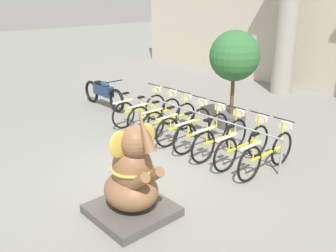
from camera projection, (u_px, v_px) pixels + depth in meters
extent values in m
plane|color=slate|center=(143.00, 173.00, 7.52)|extent=(60.00, 60.00, 0.00)
cylinder|color=gray|center=(288.00, 20.00, 12.61)|extent=(0.73, 0.73, 5.00)
cylinder|color=gray|center=(139.00, 107.00, 10.45)|extent=(0.05, 0.05, 0.75)
cylinder|color=gray|center=(281.00, 158.00, 7.30)|extent=(0.05, 0.05, 0.75)
cylinder|color=gray|center=(198.00, 113.00, 8.75)|extent=(4.60, 0.04, 0.04)
torus|color=black|center=(155.00, 107.00, 10.51)|extent=(0.05, 0.73, 0.73)
torus|color=black|center=(123.00, 115.00, 9.83)|extent=(0.05, 0.73, 0.73)
cube|color=yellow|center=(140.00, 109.00, 10.15)|extent=(0.04, 0.99, 0.04)
cube|color=silver|center=(123.00, 101.00, 9.70)|extent=(0.06, 0.61, 0.03)
cylinder|color=yellow|center=(126.00, 104.00, 9.80)|extent=(0.03, 0.03, 0.56)
cube|color=black|center=(126.00, 93.00, 9.69)|extent=(0.08, 0.18, 0.04)
cylinder|color=yellow|center=(154.00, 96.00, 10.38)|extent=(0.03, 0.03, 0.65)
cylinder|color=black|center=(154.00, 85.00, 10.27)|extent=(0.48, 0.03, 0.03)
cube|color=silver|center=(157.00, 89.00, 10.38)|extent=(0.20, 0.16, 0.14)
torus|color=black|center=(170.00, 111.00, 10.15)|extent=(0.05, 0.73, 0.73)
torus|color=black|center=(138.00, 120.00, 9.46)|extent=(0.05, 0.73, 0.73)
cube|color=yellow|center=(155.00, 114.00, 9.79)|extent=(0.04, 0.99, 0.04)
cube|color=silver|center=(138.00, 106.00, 9.33)|extent=(0.06, 0.61, 0.03)
cylinder|color=yellow|center=(141.00, 109.00, 9.43)|extent=(0.03, 0.03, 0.56)
cube|color=black|center=(141.00, 97.00, 9.33)|extent=(0.08, 0.18, 0.04)
cylinder|color=yellow|center=(169.00, 100.00, 10.01)|extent=(0.03, 0.03, 0.65)
cylinder|color=black|center=(169.00, 88.00, 9.90)|extent=(0.48, 0.03, 0.03)
cube|color=silver|center=(172.00, 93.00, 10.01)|extent=(0.20, 0.16, 0.14)
torus|color=black|center=(185.00, 116.00, 9.75)|extent=(0.05, 0.73, 0.73)
torus|color=black|center=(153.00, 126.00, 9.06)|extent=(0.05, 0.73, 0.73)
cube|color=yellow|center=(170.00, 119.00, 9.39)|extent=(0.04, 0.99, 0.04)
cube|color=silver|center=(153.00, 111.00, 8.93)|extent=(0.06, 0.61, 0.03)
cylinder|color=yellow|center=(156.00, 114.00, 9.03)|extent=(0.03, 0.03, 0.56)
cube|color=black|center=(156.00, 102.00, 8.93)|extent=(0.08, 0.18, 0.04)
cylinder|color=yellow|center=(184.00, 105.00, 9.61)|extent=(0.03, 0.03, 0.65)
cylinder|color=black|center=(184.00, 92.00, 9.50)|extent=(0.48, 0.03, 0.03)
cube|color=silver|center=(187.00, 97.00, 9.61)|extent=(0.20, 0.16, 0.14)
torus|color=black|center=(200.00, 122.00, 9.32)|extent=(0.05, 0.73, 0.73)
torus|color=black|center=(167.00, 132.00, 8.64)|extent=(0.05, 0.73, 0.73)
cube|color=yellow|center=(184.00, 125.00, 8.96)|extent=(0.04, 0.99, 0.04)
cube|color=silver|center=(167.00, 117.00, 8.51)|extent=(0.06, 0.61, 0.03)
cylinder|color=yellow|center=(171.00, 120.00, 8.60)|extent=(0.03, 0.03, 0.56)
cube|color=black|center=(171.00, 108.00, 8.50)|extent=(0.08, 0.18, 0.04)
cylinder|color=yellow|center=(199.00, 110.00, 9.19)|extent=(0.03, 0.03, 0.65)
cylinder|color=black|center=(200.00, 97.00, 9.08)|extent=(0.48, 0.03, 0.03)
cube|color=silver|center=(202.00, 102.00, 9.19)|extent=(0.20, 0.16, 0.14)
torus|color=black|center=(218.00, 128.00, 8.93)|extent=(0.05, 0.73, 0.73)
torus|color=black|center=(185.00, 139.00, 8.24)|extent=(0.05, 0.73, 0.73)
cube|color=yellow|center=(202.00, 131.00, 8.57)|extent=(0.04, 0.99, 0.04)
cube|color=silver|center=(185.00, 123.00, 8.11)|extent=(0.06, 0.61, 0.03)
cylinder|color=yellow|center=(188.00, 126.00, 8.21)|extent=(0.03, 0.03, 0.56)
cube|color=black|center=(189.00, 113.00, 8.11)|extent=(0.08, 0.18, 0.04)
cylinder|color=yellow|center=(217.00, 115.00, 8.79)|extent=(0.03, 0.03, 0.65)
cylinder|color=black|center=(218.00, 102.00, 8.68)|extent=(0.48, 0.03, 0.03)
cube|color=silver|center=(220.00, 107.00, 8.79)|extent=(0.20, 0.16, 0.14)
torus|color=black|center=(236.00, 134.00, 8.51)|extent=(0.05, 0.73, 0.73)
torus|color=black|center=(203.00, 147.00, 7.83)|extent=(0.05, 0.73, 0.73)
cube|color=yellow|center=(220.00, 138.00, 8.15)|extent=(0.04, 0.99, 0.04)
cube|color=silver|center=(204.00, 130.00, 7.70)|extent=(0.06, 0.61, 0.03)
cylinder|color=yellow|center=(207.00, 133.00, 7.79)|extent=(0.03, 0.03, 0.56)
cube|color=black|center=(207.00, 120.00, 7.69)|extent=(0.08, 0.18, 0.04)
cylinder|color=yellow|center=(236.00, 121.00, 8.38)|extent=(0.03, 0.03, 0.65)
cylinder|color=black|center=(237.00, 108.00, 8.27)|extent=(0.48, 0.03, 0.03)
cube|color=silver|center=(239.00, 113.00, 8.38)|extent=(0.20, 0.16, 0.14)
torus|color=black|center=(258.00, 141.00, 8.13)|extent=(0.05, 0.73, 0.73)
torus|color=black|center=(225.00, 155.00, 7.45)|extent=(0.05, 0.73, 0.73)
cube|color=yellow|center=(243.00, 146.00, 7.77)|extent=(0.04, 0.99, 0.04)
cube|color=silver|center=(226.00, 137.00, 7.32)|extent=(0.06, 0.61, 0.03)
cylinder|color=yellow|center=(229.00, 141.00, 7.42)|extent=(0.03, 0.03, 0.56)
cube|color=black|center=(230.00, 127.00, 7.31)|extent=(0.08, 0.18, 0.04)
cylinder|color=yellow|center=(258.00, 128.00, 8.00)|extent=(0.03, 0.03, 0.65)
cylinder|color=black|center=(259.00, 113.00, 7.89)|extent=(0.48, 0.03, 0.03)
cube|color=silver|center=(262.00, 118.00, 8.00)|extent=(0.20, 0.16, 0.14)
torus|color=black|center=(282.00, 149.00, 7.75)|extent=(0.05, 0.73, 0.73)
torus|color=black|center=(250.00, 164.00, 7.06)|extent=(0.05, 0.73, 0.73)
cube|color=yellow|center=(266.00, 154.00, 7.39)|extent=(0.04, 0.99, 0.04)
cube|color=silver|center=(251.00, 146.00, 6.93)|extent=(0.06, 0.61, 0.03)
cylinder|color=yellow|center=(254.00, 149.00, 7.03)|extent=(0.03, 0.03, 0.56)
cube|color=black|center=(255.00, 134.00, 6.93)|extent=(0.08, 0.18, 0.04)
cylinder|color=yellow|center=(282.00, 135.00, 7.61)|extent=(0.03, 0.03, 0.65)
cylinder|color=black|center=(284.00, 120.00, 7.50)|extent=(0.48, 0.03, 0.03)
cube|color=silver|center=(286.00, 125.00, 7.61)|extent=(0.20, 0.16, 0.14)
cube|color=#4C4742|center=(132.00, 210.00, 6.10)|extent=(1.22, 1.22, 0.14)
ellipsoid|color=brown|center=(131.00, 190.00, 5.97)|extent=(0.94, 0.83, 0.61)
ellipsoid|color=brown|center=(132.00, 168.00, 5.79)|extent=(0.66, 0.61, 0.78)
sphere|color=brown|center=(136.00, 142.00, 5.55)|extent=(0.50, 0.50, 0.50)
ellipsoid|color=gold|center=(146.00, 136.00, 5.76)|extent=(0.08, 0.35, 0.42)
ellipsoid|color=gold|center=(119.00, 145.00, 5.44)|extent=(0.08, 0.35, 0.42)
cone|color=brown|center=(145.00, 132.00, 5.33)|extent=(0.42, 0.18, 0.63)
cylinder|color=brown|center=(152.00, 176.00, 5.70)|extent=(0.49, 0.17, 0.44)
cylinder|color=brown|center=(137.00, 182.00, 5.52)|extent=(0.49, 0.17, 0.44)
torus|color=gold|center=(132.00, 168.00, 5.79)|extent=(0.69, 0.69, 0.05)
torus|color=black|center=(117.00, 101.00, 11.15)|extent=(0.72, 0.09, 0.72)
torus|color=black|center=(92.00, 92.00, 12.15)|extent=(0.72, 0.09, 0.72)
cube|color=navy|center=(103.00, 90.00, 11.59)|extent=(0.85, 0.22, 0.32)
ellipsoid|color=navy|center=(105.00, 85.00, 11.45)|extent=(0.40, 0.20, 0.20)
cube|color=black|center=(100.00, 83.00, 11.65)|extent=(0.36, 0.18, 0.08)
cylinder|color=#99999E|center=(115.00, 91.00, 11.09)|extent=(0.04, 0.04, 0.56)
cylinder|color=black|center=(115.00, 81.00, 10.99)|extent=(0.03, 0.55, 0.03)
cylinder|color=#4C4C4C|center=(231.00, 120.00, 10.03)|extent=(0.77, 0.77, 0.36)
cylinder|color=brown|center=(232.00, 95.00, 9.80)|extent=(0.10, 0.10, 1.03)
sphere|color=#2D6633|center=(235.00, 56.00, 9.45)|extent=(1.28, 1.28, 1.28)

